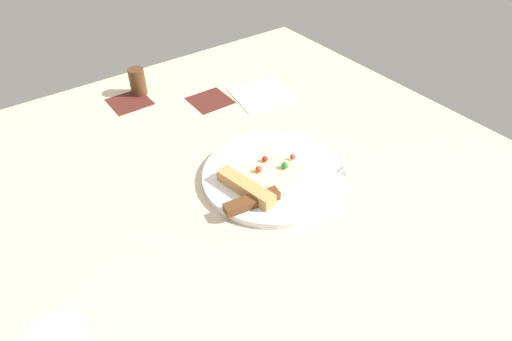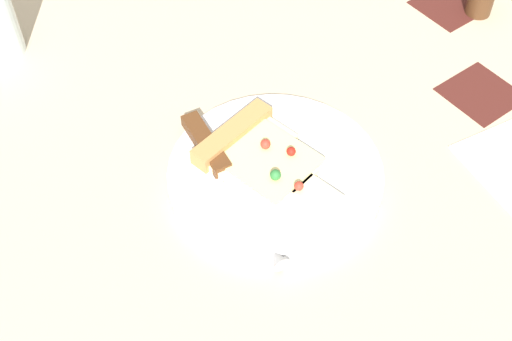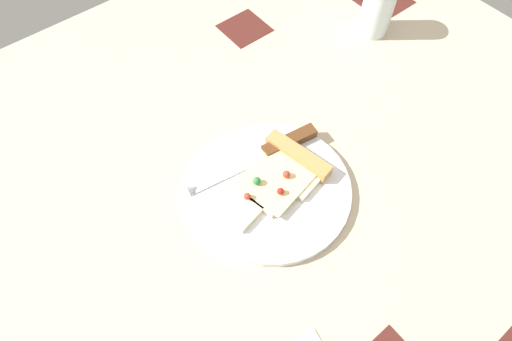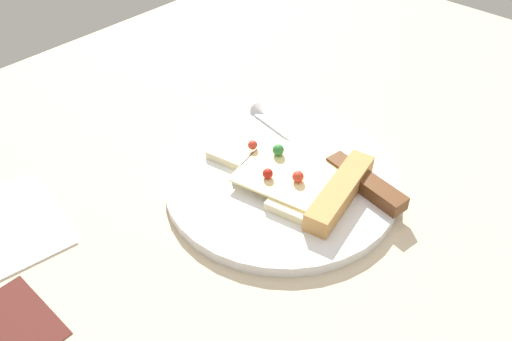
% 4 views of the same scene
% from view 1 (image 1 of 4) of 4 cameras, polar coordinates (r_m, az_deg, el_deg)
% --- Properties ---
extents(ground_plane, '(1.16, 1.16, 0.03)m').
position_cam_1_polar(ground_plane, '(0.76, -2.89, -5.69)').
color(ground_plane, '#C6B293').
rests_on(ground_plane, ground).
extents(plate, '(0.26, 0.26, 0.01)m').
position_cam_1_polar(plate, '(0.80, 2.10, -0.69)').
color(plate, silver).
rests_on(plate, ground_plane).
extents(pizza_slice, '(0.13, 0.19, 0.03)m').
position_cam_1_polar(pizza_slice, '(0.77, 0.88, -0.79)').
color(pizza_slice, beige).
rests_on(pizza_slice, plate).
extents(knife, '(0.06, 0.24, 0.02)m').
position_cam_1_polar(knife, '(0.74, 2.62, -3.13)').
color(knife, silver).
rests_on(knife, plate).
extents(pepper_shaker, '(0.04, 0.04, 0.06)m').
position_cam_1_polar(pepper_shaker, '(1.08, -15.49, 11.34)').
color(pepper_shaker, '#4C2D19').
rests_on(pepper_shaker, ground_plane).
extents(napkin, '(0.15, 0.15, 0.00)m').
position_cam_1_polar(napkin, '(1.05, 0.79, 10.09)').
color(napkin, white).
rests_on(napkin, ground_plane).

